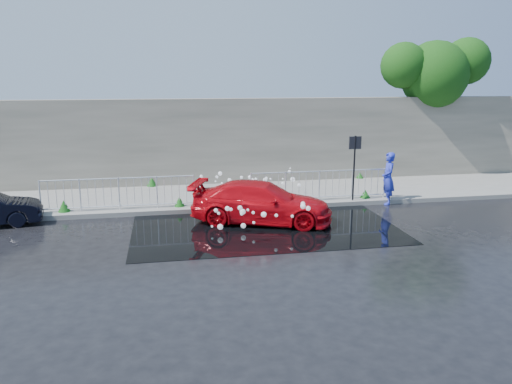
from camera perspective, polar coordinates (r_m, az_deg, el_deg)
ground at (r=14.45m, az=-0.24°, el=-5.21°), size 90.00×90.00×0.00m
pavement at (r=19.19m, az=-2.90°, el=-0.38°), size 30.00×4.00×0.15m
curb at (r=17.27m, az=-2.01°, el=-1.88°), size 30.00×0.25×0.16m
retaining_wall at (r=21.01m, az=-3.76°, el=5.85°), size 30.00×0.60×3.50m
puddle at (r=15.47m, az=0.92°, el=-3.94°), size 8.00×5.00×0.01m
sign_post at (r=18.10m, az=11.19°, el=3.89°), size 0.45×0.06×2.50m
tree at (r=24.10m, az=19.83°, el=12.87°), size 5.05×3.00×6.24m
railing_left at (r=17.35m, az=-15.39°, el=-0.05°), size 5.05×0.05×1.10m
railing_right at (r=18.11m, az=7.23°, el=0.86°), size 5.05×0.05×1.10m
weeds at (r=18.49m, az=-4.22°, el=-0.12°), size 12.17×3.93×0.39m
water_spray at (r=16.34m, az=-0.05°, el=-0.52°), size 3.64×5.55×1.01m
red_car at (r=15.78m, az=0.65°, el=-1.20°), size 4.79×3.19×1.29m
person at (r=18.61m, az=14.87°, el=1.52°), size 0.57×0.76×1.89m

